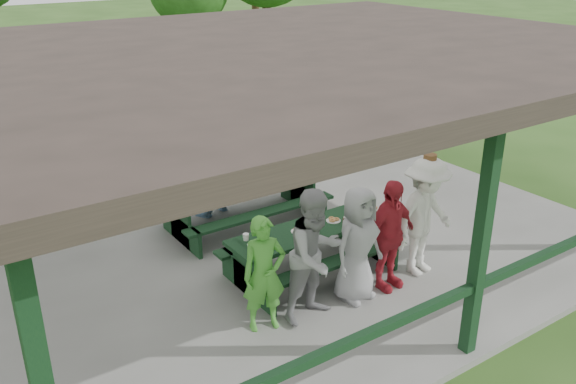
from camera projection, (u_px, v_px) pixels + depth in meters
ground at (291, 240)px, 10.44m from camera, size 90.00×90.00×0.00m
concrete_slab at (291, 238)px, 10.42m from camera, size 10.00×8.00×0.10m
pavilion_structure at (291, 54)px, 9.22m from camera, size 10.60×8.60×3.24m
picnic_table_near at (311, 244)px, 9.06m from camera, size 2.57×1.39×0.75m
picnic_table_far at (245, 199)px, 10.61m from camera, size 2.84×1.39×0.75m
table_setting at (309, 225)px, 8.95m from camera, size 2.47×0.45×0.10m
contestant_green at (264, 274)px, 7.66m from camera, size 0.65×0.51×1.56m
contestant_grey_left at (316, 255)px, 7.85m from camera, size 0.96×0.79×1.82m
contestant_grey_mid at (358, 245)px, 8.29m from camera, size 0.87×0.63×1.66m
contestant_red at (389, 235)px, 8.56m from camera, size 1.00×0.48×1.65m
contestant_white_fedora at (424, 217)px, 8.92m from camera, size 1.26×0.82×1.88m
spectator_lblue at (210, 170)px, 10.94m from camera, size 1.64×0.87×1.69m
spectator_blue at (155, 167)px, 11.14m from camera, size 0.69×0.57×1.64m
spectator_grey at (296, 154)px, 12.04m from camera, size 0.79×0.66×1.48m
pickup_truck at (184, 81)px, 18.41m from camera, size 5.78×2.71×1.60m
farm_trailer at (2, 110)px, 15.50m from camera, size 4.32×2.13×1.50m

